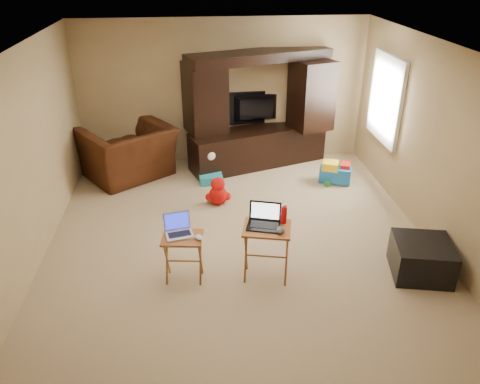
{
  "coord_description": "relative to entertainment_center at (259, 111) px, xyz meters",
  "views": [
    {
      "loc": [
        -0.53,
        -5.3,
        3.45
      ],
      "look_at": [
        0.0,
        -0.2,
        0.8
      ],
      "focal_mm": 35.0,
      "sensor_mm": 36.0,
      "label": 1
    }
  ],
  "objects": [
    {
      "name": "window_pane",
      "position": [
        1.89,
        -0.86,
        0.4
      ],
      "size": [
        0.0,
        1.2,
        1.2
      ],
      "primitive_type": "plane",
      "rotation": [
        1.57,
        0.0,
        -1.57
      ],
      "color": "white",
      "rests_on": "ground"
    },
    {
      "name": "recliner",
      "position": [
        -2.23,
        -0.28,
        -0.56
      ],
      "size": [
        1.78,
        1.74,
        0.87
      ],
      "primitive_type": "imported",
      "rotation": [
        0.0,
        0.0,
        3.76
      ],
      "color": "#401F0D",
      "rests_on": "floor"
    },
    {
      "name": "entertainment_center",
      "position": [
        0.0,
        0.0,
        0.0
      ],
      "size": [
        2.51,
        1.37,
        2.0
      ],
      "primitive_type": "cube",
      "rotation": [
        0.0,
        0.0,
        0.33
      ],
      "color": "black",
      "rests_on": "floor"
    },
    {
      "name": "tray_table_right",
      "position": [
        -0.36,
        -3.3,
        -0.65
      ],
      "size": [
        0.62,
        0.54,
        0.69
      ],
      "primitive_type": "cube",
      "rotation": [
        0.0,
        0.0,
        -0.23
      ],
      "color": "#AD5929",
      "rests_on": "floor"
    },
    {
      "name": "mouse_right",
      "position": [
        -0.23,
        -3.42,
        -0.28
      ],
      "size": [
        0.13,
        0.16,
        0.06
      ],
      "primitive_type": "ellipsoid",
      "rotation": [
        0.0,
        0.0,
        -0.3
      ],
      "color": "#3A3A3E",
      "rests_on": "tray_table_right"
    },
    {
      "name": "mouse_left",
      "position": [
        -1.12,
        -3.3,
        -0.39
      ],
      "size": [
        0.12,
        0.14,
        0.05
      ],
      "primitive_type": "ellipsoid",
      "rotation": [
        0.0,
        0.0,
        0.41
      ],
      "color": "silver",
      "rests_on": "tray_table_left"
    },
    {
      "name": "television",
      "position": [
        0.0,
        0.24,
        -0.04
      ],
      "size": [
        1.02,
        0.24,
        0.58
      ],
      "primitive_type": "imported",
      "rotation": [
        0.0,
        0.0,
        3.25
      ],
      "color": "black",
      "rests_on": "entertainment_center"
    },
    {
      "name": "water_bottle",
      "position": [
        -0.16,
        -3.22,
        -0.2
      ],
      "size": [
        0.07,
        0.07,
        0.21
      ],
      "primitive_type": "cylinder",
      "color": "red",
      "rests_on": "tray_table_right"
    },
    {
      "name": "laptop_left",
      "position": [
        -1.34,
        -3.2,
        -0.29
      ],
      "size": [
        0.35,
        0.31,
        0.24
      ],
      "primitive_type": "cube",
      "rotation": [
        0.0,
        0.0,
        0.21
      ],
      "color": "#B6B7BC",
      "rests_on": "tray_table_left"
    },
    {
      "name": "wall_front",
      "position": [
        -0.59,
        -5.16,
        0.25
      ],
      "size": [
        5.0,
        0.0,
        5.0
      ],
      "primitive_type": "plane",
      "rotation": [
        -1.57,
        0.0,
        0.0
      ],
      "color": "tan",
      "rests_on": "ground"
    },
    {
      "name": "laptop_right",
      "position": [
        -0.4,
        -3.28,
        -0.19
      ],
      "size": [
        0.43,
        0.39,
        0.24
      ],
      "primitive_type": "cube",
      "rotation": [
        0.0,
        0.0,
        -0.29
      ],
      "color": "black",
      "rests_on": "tray_table_right"
    },
    {
      "name": "child_rocker",
      "position": [
        -0.89,
        -0.64,
        -0.75
      ],
      "size": [
        0.41,
        0.46,
        0.5
      ],
      "primitive_type": null,
      "rotation": [
        0.0,
        0.0,
        0.09
      ],
      "color": "teal",
      "rests_on": "floor"
    },
    {
      "name": "tray_table_left",
      "position": [
        -1.31,
        -3.23,
        -0.71
      ],
      "size": [
        0.49,
        0.42,
        0.59
      ],
      "primitive_type": "cube",
      "rotation": [
        0.0,
        0.0,
        -0.13
      ],
      "color": "brown",
      "rests_on": "floor"
    },
    {
      "name": "floor",
      "position": [
        -0.59,
        -2.41,
        -1.0
      ],
      "size": [
        5.5,
        5.5,
        0.0
      ],
      "primitive_type": "plane",
      "color": "tan",
      "rests_on": "ground"
    },
    {
      "name": "plush_toy",
      "position": [
        -0.8,
        -1.43,
        -0.78
      ],
      "size": [
        0.4,
        0.33,
        0.44
      ],
      "primitive_type": null,
      "color": "red",
      "rests_on": "floor"
    },
    {
      "name": "ceiling",
      "position": [
        -0.59,
        -2.41,
        1.5
      ],
      "size": [
        5.5,
        5.5,
        0.0
      ],
      "primitive_type": "plane",
      "rotation": [
        3.14,
        0.0,
        0.0
      ],
      "color": "silver",
      "rests_on": "ground"
    },
    {
      "name": "window_frame",
      "position": [
        1.87,
        -0.86,
        0.4
      ],
      "size": [
        0.06,
        1.14,
        1.34
      ],
      "primitive_type": "cube",
      "color": "white",
      "rests_on": "ground"
    },
    {
      "name": "wall_back",
      "position": [
        -0.59,
        0.34,
        0.25
      ],
      "size": [
        5.0,
        0.0,
        5.0
      ],
      "primitive_type": "plane",
      "rotation": [
        1.57,
        0.0,
        0.0
      ],
      "color": "tan",
      "rests_on": "ground"
    },
    {
      "name": "wall_left",
      "position": [
        -3.09,
        -2.41,
        0.25
      ],
      "size": [
        0.0,
        5.5,
        5.5
      ],
      "primitive_type": "plane",
      "rotation": [
        1.57,
        0.0,
        1.57
      ],
      "color": "tan",
      "rests_on": "ground"
    },
    {
      "name": "push_toy",
      "position": [
        1.17,
        -0.89,
        -0.81
      ],
      "size": [
        0.61,
        0.53,
        0.38
      ],
      "primitive_type": null,
      "rotation": [
        0.0,
        0.0,
        -0.38
      ],
      "color": "blue",
      "rests_on": "floor"
    },
    {
      "name": "wall_right",
      "position": [
        1.91,
        -2.41,
        0.25
      ],
      "size": [
        0.0,
        5.5,
        5.5
      ],
      "primitive_type": "plane",
      "rotation": [
        1.57,
        0.0,
        -1.57
      ],
      "color": "tan",
      "rests_on": "ground"
    },
    {
      "name": "ottoman",
      "position": [
        1.49,
        -3.41,
        -0.79
      ],
      "size": [
        0.78,
        0.78,
        0.42
      ],
      "primitive_type": "cube",
      "rotation": [
        0.0,
        0.0,
        -0.21
      ],
      "color": "black",
      "rests_on": "floor"
    }
  ]
}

